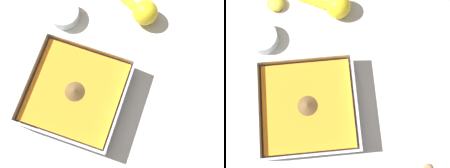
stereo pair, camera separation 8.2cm
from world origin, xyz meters
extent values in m
plane|color=beige|center=(0.00, 0.00, 0.00)|extent=(4.00, 4.00, 0.00)
cube|color=silver|center=(-0.04, 0.02, 0.00)|extent=(0.25, 0.25, 0.01)
cube|color=silver|center=(-0.04, 0.14, 0.04)|extent=(0.25, 0.01, 0.06)
cube|color=silver|center=(-0.04, -0.11, 0.04)|extent=(0.25, 0.01, 0.06)
cube|color=silver|center=(0.09, 0.02, 0.04)|extent=(0.01, 0.24, 0.06)
cube|color=silver|center=(-0.16, 0.02, 0.04)|extent=(0.01, 0.24, 0.06)
cube|color=orange|center=(-0.04, 0.02, 0.03)|extent=(0.23, 0.23, 0.04)
cone|color=brown|center=(-0.04, 0.02, 0.06)|extent=(0.05, 0.05, 0.02)
cylinder|color=silver|center=(0.08, -0.19, 0.02)|extent=(0.09, 0.09, 0.04)
cylinder|color=brown|center=(0.08, -0.19, 0.01)|extent=(0.08, 0.08, 0.02)
sphere|color=yellow|center=(-0.14, -0.26, 0.04)|extent=(0.07, 0.07, 0.07)
ellipsoid|color=yellow|center=(0.04, -0.30, 0.01)|extent=(0.05, 0.05, 0.03)
camera|label=1|loc=(-0.18, 0.15, 0.83)|focal=50.00mm
camera|label=2|loc=(-0.10, 0.16, 0.83)|focal=50.00mm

